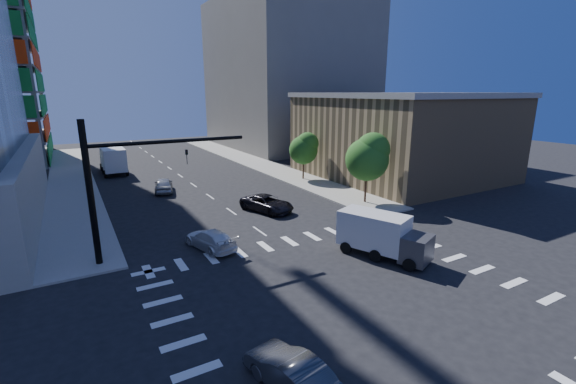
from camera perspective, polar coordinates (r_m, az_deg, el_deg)
ground at (r=21.43m, az=10.38°, el=-15.48°), size 160.00×160.00×0.00m
road_markings at (r=21.43m, az=10.38°, el=-15.47°), size 20.00×20.00×0.01m
sidewalk_ne at (r=60.31m, az=-5.08°, el=4.42°), size 5.00×60.00×0.15m
sidewalk_nw at (r=54.99m, az=-29.44°, el=1.59°), size 5.00×60.00×0.15m
commercial_building at (r=52.08m, az=16.30°, el=8.12°), size 20.50×22.50×10.60m
bg_building_ne at (r=79.44m, az=-0.15°, el=17.00°), size 24.00×30.00×28.00m
signal_mast_nw at (r=26.08m, az=-24.17°, el=1.88°), size 10.20×0.40×9.00m
tree_south at (r=37.85m, az=11.89°, el=5.20°), size 4.16×4.16×6.82m
tree_north at (r=47.64m, az=2.49°, el=6.53°), size 3.54×3.52×5.78m
car_nb_far at (r=35.39m, az=-3.14°, el=-1.70°), size 4.11×5.85×1.48m
car_sb_near at (r=27.64m, az=-11.41°, el=-6.87°), size 2.98×5.00×1.36m
car_sb_mid at (r=44.34m, az=-17.94°, el=1.01°), size 2.85×4.95×1.58m
car_sb_cross at (r=15.52m, az=0.59°, el=-25.29°), size 2.27×4.48×1.41m
box_truck_near at (r=26.30m, az=14.27°, el=-6.78°), size 4.24×5.96×2.88m
box_truck_far at (r=57.12m, az=-24.52°, el=4.12°), size 2.92×6.80×3.56m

